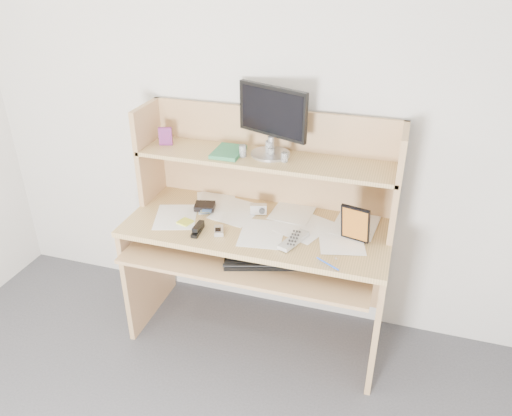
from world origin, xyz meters
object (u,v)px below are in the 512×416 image
(game_case, at_px, (355,224))
(keyboard, at_px, (266,260))
(tv_remote, at_px, (294,240))
(monitor, at_px, (272,119))
(desk, at_px, (261,226))

(game_case, bearing_deg, keyboard, -144.74)
(tv_remote, xyz_separation_m, monitor, (-0.21, 0.32, 0.51))
(keyboard, xyz_separation_m, game_case, (0.41, 0.16, 0.19))
(keyboard, bearing_deg, game_case, 4.45)
(tv_remote, bearing_deg, monitor, 144.06)
(keyboard, relative_size, monitor, 1.12)
(tv_remote, bearing_deg, desk, 159.56)
(keyboard, distance_m, tv_remote, 0.17)
(keyboard, height_order, tv_remote, tv_remote)
(keyboard, bearing_deg, desk, 94.22)
(desk, relative_size, tv_remote, 6.81)
(desk, distance_m, monitor, 0.59)
(desk, bearing_deg, game_case, -11.33)
(desk, distance_m, game_case, 0.55)
(tv_remote, height_order, game_case, game_case)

